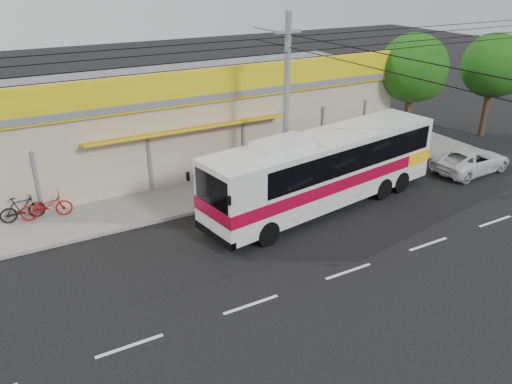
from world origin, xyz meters
TOP-DOWN VIEW (x-y plane):
  - ground at (0.00, 0.00)m, footprint 120.00×120.00m
  - sidewalk at (0.00, 6.00)m, footprint 30.00×3.20m
  - lane_markings at (0.00, -2.50)m, footprint 50.00×0.12m
  - storefront_building at (-0.01, 11.54)m, footprint 22.60×9.20m
  - coach_bus at (2.54, 2.36)m, footprint 12.26×4.37m
  - motorbike_red at (-8.86, 6.90)m, footprint 2.19×0.98m
  - motorbike_dark at (-9.78, 7.16)m, footprint 1.86×0.59m
  - white_car at (11.75, 1.97)m, footprint 4.73×2.38m
  - utility_pole at (1.44, 4.20)m, footprint 34.00×14.00m
  - tree_near at (17.59, 5.79)m, footprint 3.89×3.89m
  - tree_far at (12.14, 7.08)m, footprint 4.00×4.00m

SIDE VIEW (x-z plane):
  - ground at x=0.00m, z-range 0.00..0.00m
  - lane_markings at x=0.00m, z-range -0.01..0.01m
  - sidewalk at x=0.00m, z-range 0.00..0.15m
  - white_car at x=11.75m, z-range 0.00..1.28m
  - motorbike_dark at x=-9.78m, z-range 0.15..1.25m
  - motorbike_red at x=-8.86m, z-range 0.15..1.26m
  - coach_bus at x=2.54m, z-range 0.13..3.83m
  - storefront_building at x=-0.01m, z-range -0.55..5.15m
  - tree_near at x=17.59m, z-range 1.14..7.58m
  - tree_far at x=12.14m, z-range 1.17..7.80m
  - utility_pole at x=1.44m, z-range 2.72..11.11m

